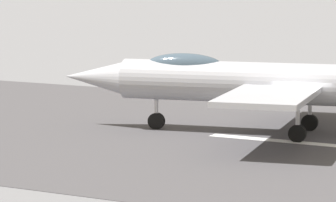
{
  "coord_description": "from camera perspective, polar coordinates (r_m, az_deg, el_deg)",
  "views": [
    {
      "loc": [
        -15.82,
        39.83,
        7.34
      ],
      "look_at": [
        3.19,
        5.39,
        2.2
      ],
      "focal_mm": 108.57,
      "sensor_mm": 36.0,
      "label": 1
    }
  ],
  "objects": [
    {
      "name": "runway_strip",
      "position": [
        43.47,
        7.15,
        -2.32
      ],
      "size": [
        240.0,
        26.0,
        0.02
      ],
      "color": "#474548",
      "rests_on": "ground"
    },
    {
      "name": "crew_person",
      "position": [
        58.44,
        -1.2,
        1.01
      ],
      "size": [
        0.34,
        0.69,
        1.58
      ],
      "color": "#1E2338",
      "rests_on": "ground"
    },
    {
      "name": "fighter_jet",
      "position": [
        45.13,
        5.43,
        1.11
      ],
      "size": [
        17.99,
        14.57,
        5.58
      ],
      "color": "#A2A3AB",
      "rests_on": "ground"
    },
    {
      "name": "ground_plane",
      "position": [
        43.48,
        7.13,
        -2.33
      ],
      "size": [
        400.0,
        400.0,
        0.0
      ],
      "primitive_type": "plane",
      "color": "slate"
    }
  ]
}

